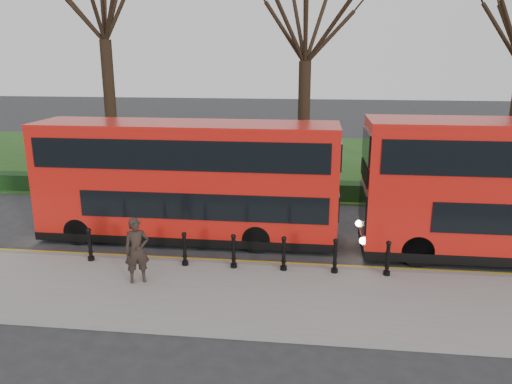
# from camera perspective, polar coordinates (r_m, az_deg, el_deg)

# --- Properties ---
(ground) EXTENTS (120.00, 120.00, 0.00)m
(ground) POSITION_cam_1_polar(r_m,az_deg,el_deg) (16.45, -2.82, -7.11)
(ground) COLOR #28282B
(ground) RESTS_ON ground
(pavement) EXTENTS (60.00, 4.00, 0.15)m
(pavement) POSITION_cam_1_polar(r_m,az_deg,el_deg) (13.74, -4.94, -11.57)
(pavement) COLOR gray
(pavement) RESTS_ON ground
(kerb) EXTENTS (60.00, 0.25, 0.16)m
(kerb) POSITION_cam_1_polar(r_m,az_deg,el_deg) (15.51, -3.44, -8.26)
(kerb) COLOR slate
(kerb) RESTS_ON ground
(grass_verge) EXTENTS (60.00, 18.00, 0.06)m
(grass_verge) POSITION_cam_1_polar(r_m,az_deg,el_deg) (30.73, 1.84, 3.63)
(grass_verge) COLOR #244C19
(grass_verge) RESTS_ON ground
(hedge) EXTENTS (60.00, 0.90, 0.80)m
(hedge) POSITION_cam_1_polar(r_m,az_deg,el_deg) (22.70, 0.02, 0.36)
(hedge) COLOR black
(hedge) RESTS_ON ground
(yellow_line_outer) EXTENTS (60.00, 0.10, 0.01)m
(yellow_line_outer) POSITION_cam_1_polar(r_m,az_deg,el_deg) (15.81, -3.24, -8.05)
(yellow_line_outer) COLOR yellow
(yellow_line_outer) RESTS_ON ground
(yellow_line_inner) EXTENTS (60.00, 0.10, 0.01)m
(yellow_line_inner) POSITION_cam_1_polar(r_m,az_deg,el_deg) (15.99, -3.12, -7.77)
(yellow_line_inner) COLOR yellow
(yellow_line_inner) RESTS_ON ground
(tree_mid) EXTENTS (7.00, 7.00, 10.94)m
(tree_mid) POSITION_cam_1_polar(r_m,az_deg,el_deg) (25.03, 5.77, 19.12)
(tree_mid) COLOR black
(tree_mid) RESTS_ON ground
(bollard_row) EXTENTS (9.10, 0.15, 1.00)m
(bollard_row) POSITION_cam_1_polar(r_m,az_deg,el_deg) (14.92, -2.58, -6.83)
(bollard_row) COLOR black
(bollard_row) RESTS_ON pavement
(bus_lead) EXTENTS (10.31, 2.37, 4.10)m
(bus_lead) POSITION_cam_1_polar(r_m,az_deg,el_deg) (17.36, -7.86, 1.16)
(bus_lead) COLOR red
(bus_lead) RESTS_ON ground
(pedestrian) EXTENTS (0.80, 0.68, 1.86)m
(pedestrian) POSITION_cam_1_polar(r_m,az_deg,el_deg) (14.25, -13.47, -6.51)
(pedestrian) COLOR #2C211B
(pedestrian) RESTS_ON pavement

